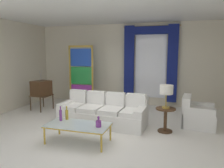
% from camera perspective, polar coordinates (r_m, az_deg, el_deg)
% --- Properties ---
extents(ground_plane, '(16.00, 16.00, 0.00)m').
position_cam_1_polar(ground_plane, '(5.50, -2.21, -12.25)').
color(ground_plane, white).
extents(wall_rear, '(8.00, 0.12, 3.00)m').
position_cam_1_polar(wall_rear, '(8.11, 4.79, 5.24)').
color(wall_rear, beige).
rests_on(wall_rear, ground).
extents(wall_left, '(0.12, 7.00, 3.00)m').
position_cam_1_polar(wall_left, '(7.65, -27.63, 4.15)').
color(wall_left, beige).
rests_on(wall_left, ground).
extents(ceiling_slab, '(8.00, 7.60, 0.04)m').
position_cam_1_polar(ceiling_slab, '(6.01, 0.24, 18.77)').
color(ceiling_slab, white).
extents(curtained_window, '(2.00, 0.17, 2.70)m').
position_cam_1_polar(curtained_window, '(7.81, 10.21, 6.79)').
color(curtained_window, white).
rests_on(curtained_window, ground).
extents(couch_white_long, '(2.39, 1.06, 0.86)m').
position_cam_1_polar(couch_white_long, '(5.91, -2.26, -7.65)').
color(couch_white_long, white).
rests_on(couch_white_long, ground).
extents(coffee_table, '(1.36, 0.68, 0.41)m').
position_cam_1_polar(coffee_table, '(4.73, -9.09, -10.94)').
color(coffee_table, silver).
rests_on(coffee_table, ground).
extents(bottle_blue_decanter, '(0.12, 0.12, 0.23)m').
position_cam_1_polar(bottle_blue_decanter, '(4.50, -3.62, -10.39)').
color(bottle_blue_decanter, '#753384').
rests_on(bottle_blue_decanter, coffee_table).
extents(bottle_crystal_tall, '(0.07, 0.07, 0.32)m').
position_cam_1_polar(bottle_crystal_tall, '(5.05, -11.99, -7.86)').
color(bottle_crystal_tall, gold).
rests_on(bottle_crystal_tall, coffee_table).
extents(bottle_amber_squat, '(0.06, 0.06, 0.33)m').
position_cam_1_polar(bottle_amber_squat, '(4.99, -13.57, -7.99)').
color(bottle_amber_squat, '#753384').
rests_on(bottle_amber_squat, coffee_table).
extents(vintage_tv, '(0.63, 0.69, 1.35)m').
position_cam_1_polar(vintage_tv, '(7.62, -18.39, -1.19)').
color(vintage_tv, '#472D19').
rests_on(vintage_tv, ground).
extents(armchair_white, '(0.89, 0.89, 0.80)m').
position_cam_1_polar(armchair_white, '(6.12, 21.57, -7.84)').
color(armchair_white, white).
rests_on(armchair_white, ground).
extents(stained_glass_divider, '(0.95, 0.05, 2.20)m').
position_cam_1_polar(stained_glass_divider, '(7.96, -8.25, 1.93)').
color(stained_glass_divider, gold).
rests_on(stained_glass_divider, ground).
extents(peacock_figurine, '(0.44, 0.60, 0.50)m').
position_cam_1_polar(peacock_figurine, '(7.69, -6.95, -4.60)').
color(peacock_figurine, beige).
rests_on(peacock_figurine, ground).
extents(round_side_table, '(0.48, 0.48, 0.59)m').
position_cam_1_polar(round_side_table, '(5.45, 14.07, -8.72)').
color(round_side_table, '#472D19').
rests_on(round_side_table, ground).
extents(table_lamp_brass, '(0.32, 0.32, 0.57)m').
position_cam_1_polar(table_lamp_brass, '(5.30, 14.33, -1.74)').
color(table_lamp_brass, '#B29338').
rests_on(table_lamp_brass, round_side_table).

